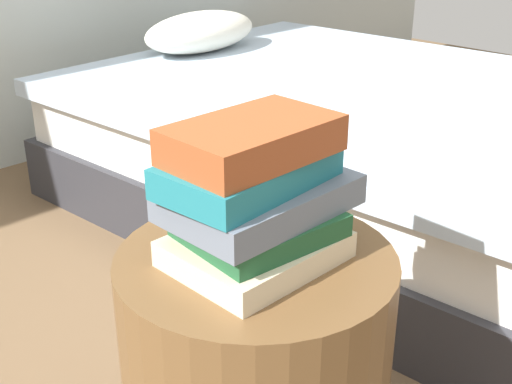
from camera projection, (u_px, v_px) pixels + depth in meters
The scene contains 6 objects.
bed at pixel (356, 144), 2.45m from camera, with size 1.67×2.10×0.62m.
book_cream at pixel (255, 249), 1.07m from camera, with size 0.25×0.21×0.04m, color beige.
book_forest at pixel (260, 225), 1.06m from camera, with size 0.23×0.19×0.04m, color #1E512D.
book_slate at pixel (258, 197), 1.06m from camera, with size 0.29×0.19×0.05m, color slate.
book_teal at pixel (249, 171), 1.03m from camera, with size 0.27×0.16×0.05m, color #1E727F.
book_rust at pixel (251, 139), 1.01m from camera, with size 0.26×0.16×0.06m, color #994723.
Camera 1 is at (-0.67, -0.68, 1.08)m, focal length 47.41 mm.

